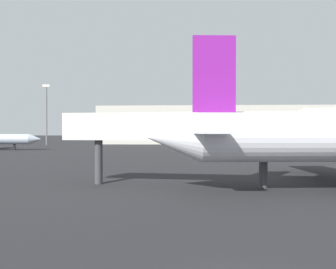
# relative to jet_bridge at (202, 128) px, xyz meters

# --- Properties ---
(jet_bridge) EXTENTS (22.79, 4.19, 6.55)m
(jet_bridge) POSITION_rel_jet_bridge_xyz_m (0.00, 0.00, 0.00)
(jet_bridge) COLOR silver
(jet_bridge) RESTS_ON ground_plane
(light_mast_left) EXTENTS (2.40, 0.50, 19.83)m
(light_mast_left) POSITION_rel_jet_bridge_xyz_m (-47.20, 77.88, 6.15)
(light_mast_left) COLOR slate
(light_mast_left) RESTS_ON ground_plane
(terminal_building) EXTENTS (97.58, 27.82, 13.33)m
(terminal_building) POSITION_rel_jet_bridge_xyz_m (16.18, 98.11, 1.64)
(terminal_building) COLOR beige
(terminal_building) RESTS_ON ground_plane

